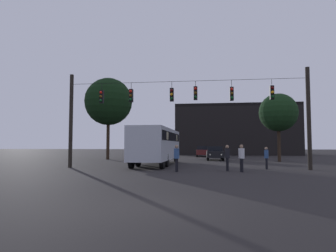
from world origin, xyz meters
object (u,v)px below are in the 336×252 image
object	(u,v)px
city_bus	(157,143)
pedestrian_near_bus	(266,157)
pedestrian_crossing_left	(242,156)
tree_left_silhouette	(108,102)
car_near_right	(215,153)
pedestrian_crossing_center	(227,156)
car_far_left	(202,151)
pedestrian_crossing_right	(177,157)
tree_behind_building	(278,113)

from	to	relation	value
city_bus	pedestrian_near_bus	world-z (taller)	city_bus
pedestrian_crossing_left	tree_left_silhouette	xyz separation A→B (m)	(-13.50, 14.42, 5.76)
city_bus	car_near_right	xyz separation A→B (m)	(5.03, 8.67, -1.07)
pedestrian_crossing_left	city_bus	bearing A→B (deg)	136.61
pedestrian_crossing_left	pedestrian_crossing_center	distance (m)	1.01
city_bus	car_far_left	bearing A→B (deg)	78.88
car_far_left	pedestrian_crossing_left	xyz separation A→B (m)	(2.73, -23.96, 0.16)
pedestrian_crossing_left	pedestrian_near_bus	bearing A→B (deg)	50.22
car_far_left	pedestrian_crossing_right	size ratio (longest dim) A/B	2.63
city_bus	car_near_right	bearing A→B (deg)	59.88
tree_left_silhouette	pedestrian_crossing_center	bearing A→B (deg)	-47.54
car_near_right	pedestrian_crossing_left	distance (m)	14.66
pedestrian_crossing_center	pedestrian_near_bus	size ratio (longest dim) A/B	1.08
tree_behind_building	pedestrian_crossing_center	bearing A→B (deg)	-116.91
city_bus	car_far_left	size ratio (longest dim) A/B	2.51
car_far_left	pedestrian_crossing_right	xyz separation A→B (m)	(-1.27, -24.37, 0.15)
pedestrian_crossing_left	pedestrian_crossing_right	size ratio (longest dim) A/B	1.01
tree_left_silhouette	city_bus	bearing A→B (deg)	-49.61
car_far_left	pedestrian_crossing_left	bearing A→B (deg)	-83.49
pedestrian_near_bus	pedestrian_crossing_right	bearing A→B (deg)	-155.19
tree_left_silhouette	car_far_left	bearing A→B (deg)	41.52
car_near_right	tree_behind_building	size ratio (longest dim) A/B	0.63
pedestrian_crossing_left	tree_left_silhouette	distance (m)	20.58
car_near_right	pedestrian_crossing_right	xyz separation A→B (m)	(-2.76, -15.02, 0.15)
city_bus	tree_left_silhouette	distance (m)	12.16
city_bus	tree_left_silhouette	size ratio (longest dim) A/B	1.16
car_near_right	car_far_left	size ratio (longest dim) A/B	0.99
pedestrian_crossing_center	tree_left_silhouette	size ratio (longest dim) A/B	0.18
pedestrian_near_bus	tree_left_silhouette	size ratio (longest dim) A/B	0.16
tree_left_silhouette	tree_behind_building	distance (m)	18.81
car_far_left	tree_behind_building	size ratio (longest dim) A/B	0.64
pedestrian_crossing_center	tree_left_silhouette	distance (m)	19.64
car_far_left	tree_behind_building	bearing A→B (deg)	-56.19
pedestrian_near_bus	pedestrian_crossing_left	bearing A→B (deg)	-129.78
car_near_right	pedestrian_near_bus	xyz separation A→B (m)	(3.18, -12.27, 0.06)
pedestrian_crossing_center	city_bus	bearing A→B (deg)	135.48
car_far_left	pedestrian_crossing_center	size ratio (longest dim) A/B	2.64
pedestrian_near_bus	tree_behind_building	xyz separation A→B (m)	(3.16, 9.93, 4.09)
city_bus	pedestrian_crossing_right	world-z (taller)	city_bus
car_far_left	tree_behind_building	world-z (taller)	tree_behind_building
tree_left_silhouette	pedestrian_crossing_right	bearing A→B (deg)	-57.38
city_bus	tree_behind_building	xyz separation A→B (m)	(11.38, 6.33, 3.08)
tree_behind_building	pedestrian_near_bus	bearing A→B (deg)	-107.66
pedestrian_crossing_left	pedestrian_near_bus	size ratio (longest dim) A/B	1.10
pedestrian_near_bus	car_far_left	bearing A→B (deg)	102.19
car_near_right	pedestrian_crossing_center	xyz separation A→B (m)	(0.41, -14.03, 0.15)
car_near_right	pedestrian_crossing_center	world-z (taller)	pedestrian_crossing_center
city_bus	pedestrian_crossing_left	distance (m)	8.68
tree_behind_building	car_near_right	bearing A→B (deg)	159.72
pedestrian_near_bus	tree_left_silhouette	distance (m)	20.47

